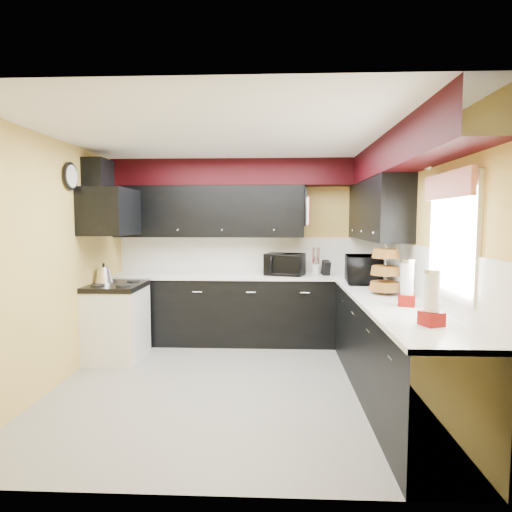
{
  "coord_description": "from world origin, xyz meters",
  "views": [
    {
      "loc": [
        0.41,
        -4.27,
        1.69
      ],
      "look_at": [
        0.18,
        0.84,
        1.25
      ],
      "focal_mm": 30.0,
      "sensor_mm": 36.0,
      "label": 1
    }
  ],
  "objects": [
    {
      "name": "dispenser_a",
      "position": [
        1.56,
        -0.54,
        1.13
      ],
      "size": [
        0.18,
        0.18,
        0.38
      ],
      "primitive_type": null,
      "rotation": [
        0.0,
        0.0,
        -0.32
      ],
      "color": "#6E0807",
      "rests_on": "counter_right"
    },
    {
      "name": "valance",
      "position": [
        1.73,
        -0.9,
        1.95
      ],
      "size": [
        0.04,
        0.88,
        0.2
      ],
      "primitive_type": "cube",
      "color": "red",
      "rests_on": "wall_right"
    },
    {
      "name": "stove",
      "position": [
        -1.5,
        0.75,
        0.43
      ],
      "size": [
        0.6,
        0.75,
        0.86
      ],
      "primitive_type": "cube",
      "color": "white",
      "rests_on": "ground"
    },
    {
      "name": "cut_board",
      "position": [
        0.83,
        1.3,
        1.8
      ],
      "size": [
        0.03,
        0.26,
        0.35
      ],
      "primitive_type": "cube",
      "color": "white",
      "rests_on": "upper_back"
    },
    {
      "name": "window",
      "position": [
        1.79,
        -0.9,
        1.55
      ],
      "size": [
        0.03,
        0.86,
        0.96
      ],
      "primitive_type": null,
      "color": "white",
      "rests_on": "wall_right"
    },
    {
      "name": "toaster_oven",
      "position": [
        0.54,
        1.5,
        1.09
      ],
      "size": [
        0.6,
        0.55,
        0.29
      ],
      "primitive_type": "imported",
      "rotation": [
        0.0,
        0.0,
        -0.3
      ],
      "color": "black",
      "rests_on": "counter_back"
    },
    {
      "name": "pan_top",
      "position": [
        0.82,
        1.55,
        2.0
      ],
      "size": [
        0.03,
        0.22,
        0.4
      ],
      "primitive_type": null,
      "color": "black",
      "rests_on": "upper_back"
    },
    {
      "name": "baskets",
      "position": [
        1.52,
        0.05,
        1.18
      ],
      "size": [
        0.27,
        0.27,
        0.5
      ],
      "primitive_type": null,
      "color": "brown",
      "rests_on": "upper_right"
    },
    {
      "name": "cooktop",
      "position": [
        -1.5,
        0.75,
        0.89
      ],
      "size": [
        0.62,
        0.77,
        0.06
      ],
      "primitive_type": "cube",
      "color": "black",
      "rests_on": "stove"
    },
    {
      "name": "splash_back",
      "position": [
        0.0,
        1.79,
        1.19
      ],
      "size": [
        3.6,
        0.02,
        0.5
      ],
      "primitive_type": "cube",
      "color": "white",
      "rests_on": "counter_back"
    },
    {
      "name": "kettle",
      "position": [
        -1.68,
        0.83,
        1.02
      ],
      "size": [
        0.27,
        0.27,
        0.19
      ],
      "primitive_type": null,
      "rotation": [
        0.0,
        0.0,
        0.29
      ],
      "color": "silver",
      "rests_on": "cooktop"
    },
    {
      "name": "cab_back",
      "position": [
        0.0,
        1.5,
        0.45
      ],
      "size": [
        3.6,
        0.6,
        0.9
      ],
      "primitive_type": "cube",
      "color": "black",
      "rests_on": "ground"
    },
    {
      "name": "counter_right",
      "position": [
        1.5,
        -0.3,
        0.92
      ],
      "size": [
        0.64,
        3.02,
        0.04
      ],
      "primitive_type": "cube",
      "color": "white",
      "rests_on": "cab_right"
    },
    {
      "name": "clock",
      "position": [
        -1.77,
        0.25,
        2.15
      ],
      "size": [
        0.03,
        0.3,
        0.3
      ],
      "primitive_type": null,
      "color": "black",
      "rests_on": "wall_left"
    },
    {
      "name": "upper_back",
      "position": [
        -0.5,
        1.62,
        1.8
      ],
      "size": [
        2.6,
        0.35,
        0.7
      ],
      "primitive_type": "cube",
      "color": "black",
      "rests_on": "wall_back"
    },
    {
      "name": "wall_left",
      "position": [
        -1.8,
        0.0,
        1.25
      ],
      "size": [
        0.06,
        3.6,
        2.5
      ],
      "primitive_type": "cube",
      "color": "#E0C666",
      "rests_on": "ground"
    },
    {
      "name": "microwave",
      "position": [
        1.47,
        0.83,
        1.1
      ],
      "size": [
        0.44,
        0.62,
        0.32
      ],
      "primitive_type": "imported",
      "rotation": [
        0.0,
        0.0,
        1.49
      ],
      "color": "black",
      "rests_on": "counter_right"
    },
    {
      "name": "hood_duct",
      "position": [
        -1.68,
        0.75,
        2.2
      ],
      "size": [
        0.24,
        0.4,
        0.4
      ],
      "primitive_type": "cube",
      "color": "black",
      "rests_on": "wall_left"
    },
    {
      "name": "counter_back",
      "position": [
        0.0,
        1.5,
        0.92
      ],
      "size": [
        3.62,
        0.64,
        0.04
      ],
      "primitive_type": "cube",
      "color": "white",
      "rests_on": "cab_back"
    },
    {
      "name": "dispenser_b",
      "position": [
        1.52,
        -1.25,
        1.12
      ],
      "size": [
        0.18,
        0.18,
        0.37
      ],
      "primitive_type": null,
      "rotation": [
        0.0,
        0.0,
        0.37
      ],
      "color": "maroon",
      "rests_on": "counter_right"
    },
    {
      "name": "upper_right",
      "position": [
        1.62,
        0.9,
        1.8
      ],
      "size": [
        0.35,
        1.8,
        0.7
      ],
      "primitive_type": "cube",
      "color": "black",
      "rests_on": "wall_right"
    },
    {
      "name": "pan_low",
      "position": [
        0.82,
        1.68,
        1.72
      ],
      "size": [
        0.03,
        0.24,
        0.42
      ],
      "primitive_type": null,
      "color": "black",
      "rests_on": "upper_back"
    },
    {
      "name": "wall_back",
      "position": [
        0.0,
        1.8,
        1.25
      ],
      "size": [
        3.6,
        0.06,
        2.5
      ],
      "primitive_type": "cube",
      "color": "#E0C666",
      "rests_on": "ground"
    },
    {
      "name": "soffit_right",
      "position": [
        1.62,
        -0.18,
        2.33
      ],
      "size": [
        0.36,
        3.24,
        0.35
      ],
      "primitive_type": "cube",
      "color": "black",
      "rests_on": "wall_right"
    },
    {
      "name": "soffit_back",
      "position": [
        0.0,
        1.62,
        2.33
      ],
      "size": [
        3.6,
        0.36,
        0.35
      ],
      "primitive_type": "cube",
      "color": "black",
      "rests_on": "wall_back"
    },
    {
      "name": "knife_block",
      "position": [
        1.1,
        1.49,
        1.04
      ],
      "size": [
        0.11,
        0.14,
        0.2
      ],
      "primitive_type": "cube",
      "rotation": [
        0.0,
        0.0,
        0.21
      ],
      "color": "black",
      "rests_on": "counter_back"
    },
    {
      "name": "ceiling",
      "position": [
        0.0,
        0.0,
        2.5
      ],
      "size": [
        3.6,
        3.6,
        0.06
      ],
      "primitive_type": "cube",
      "color": "white",
      "rests_on": "wall_back"
    },
    {
      "name": "wall_right",
      "position": [
        1.8,
        0.0,
        1.25
      ],
      "size": [
        0.06,
        3.6,
        2.5
      ],
      "primitive_type": "cube",
      "color": "#E0C666",
      "rests_on": "ground"
    },
    {
      "name": "splash_right",
      "position": [
        1.79,
        0.0,
        1.19
      ],
      "size": [
        0.02,
        3.6,
        0.5
      ],
      "primitive_type": "cube",
      "color": "white",
      "rests_on": "counter_right"
    },
    {
      "name": "cab_right",
      "position": [
        1.5,
        -0.3,
        0.45
      ],
      "size": [
        0.6,
        3.0,
        0.9
      ],
      "primitive_type": "cube",
      "color": "black",
      "rests_on": "ground"
    },
    {
      "name": "hood",
      "position": [
        -1.55,
        0.75,
        1.78
      ],
      "size": [
        0.5,
        0.78,
        0.55
      ],
      "primitive_type": "cube",
      "color": "black",
      "rests_on": "wall_left"
    },
    {
      "name": "deco_plate",
      "position": [
        1.77,
        -0.35,
        2.25
      ],
      "size": [
        0.03,
        0.24,
        0.24
      ],
      "primitive_type": null,
      "color": "white",
      "rests_on": "wall_right"
    },
    {
      "name": "ground",
      "position": [
        0.0,
        0.0,
        0.0
      ],
      "size": [
        3.6,
        3.6,
        0.0
      ],
      "primitive_type": "plane",
      "color": "gray",
      "rests_on": "ground"
    },
    {
      "name": "pan_mid",
      "position": [
        0.82,
        1.42,
        1.75
      ],
      "size": [
        0.03,
        0.28,
        0.46
      ],
      "primitive_type": null,
      "color": "black",
      "rests_on": "upper_back"
    },
    {
      "name": "utensil_crock",
      "position": [
        0.97,
        1.54,
        1.01
      ],
      "size": [
        0.18,
        0.18,
        0.14
      ],
      "primitive_type": "cylinder",
      "rotation": [
        0.0,
        0.0,
        0.4
      ],
      "color": "silver",
      "rests_on": "counter_back"
    }
  ]
}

